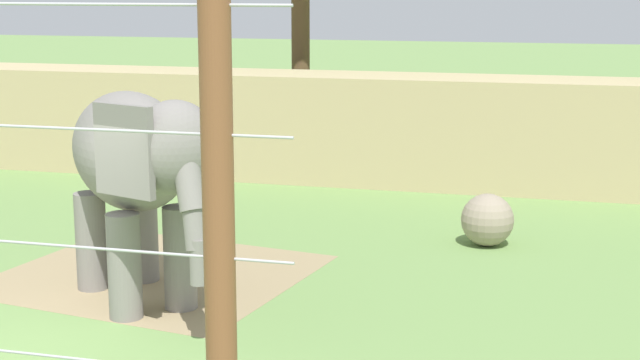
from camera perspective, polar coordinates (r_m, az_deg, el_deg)
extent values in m
plane|color=#6B8E4C|center=(11.32, -16.96, -9.98)|extent=(120.00, 120.00, 0.00)
cube|color=#937F5B|center=(13.97, -9.78, -5.49)|extent=(4.64, 4.41, 0.01)
cube|color=tan|center=(20.44, -1.59, 3.25)|extent=(36.00, 1.80, 2.21)
cylinder|color=gray|center=(12.31, -8.29, -4.58)|extent=(0.42, 0.42, 1.32)
cylinder|color=gray|center=(12.08, -11.50, -5.02)|extent=(0.42, 0.42, 1.32)
cylinder|color=gray|center=(13.54, -10.44, -3.17)|extent=(0.42, 0.42, 1.32)
cylinder|color=gray|center=(13.32, -13.39, -3.54)|extent=(0.42, 0.42, 1.32)
ellipsoid|color=gray|center=(12.52, -11.17, 1.72)|extent=(2.68, 2.67, 1.51)
ellipsoid|color=gray|center=(11.05, -8.58, 1.91)|extent=(1.40, 1.40, 1.09)
cube|color=gray|center=(11.35, -6.10, 2.23)|extent=(0.38, 0.83, 1.04)
cube|color=gray|center=(10.95, -11.52, 1.71)|extent=(0.83, 0.38, 1.04)
cylinder|color=gray|center=(10.75, -7.72, -0.45)|extent=(0.54, 0.54, 0.59)
cylinder|color=gray|center=(10.74, -7.42, -2.73)|extent=(0.41, 0.41, 0.56)
cylinder|color=gray|center=(10.78, -7.21, -4.83)|extent=(0.27, 0.27, 0.52)
cylinder|color=gray|center=(13.82, -13.03, 2.16)|extent=(0.27, 0.27, 0.76)
sphere|color=gray|center=(15.36, 9.88, -2.34)|extent=(0.83, 0.83, 0.83)
cylinder|color=brown|center=(6.31, -5.91, -7.10)|extent=(0.21, 0.21, 4.10)
cylinder|color=brown|center=(23.35, -1.16, 8.03)|extent=(0.44, 0.44, 5.24)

